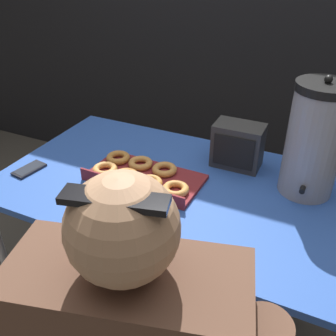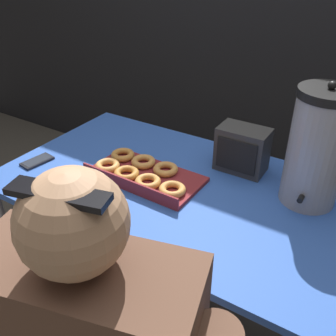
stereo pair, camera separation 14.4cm
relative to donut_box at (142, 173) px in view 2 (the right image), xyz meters
name	(u,v)px [view 2 (the right image)]	position (x,y,z in m)	size (l,w,h in m)	color
ground_plane	(174,310)	(0.14, 0.03, -0.77)	(12.00, 12.00, 0.00)	#4C473F
back_wall	(287,14)	(0.14, 1.23, 0.44)	(6.00, 0.11, 2.40)	black
folding_table	(176,194)	(0.14, 0.03, -0.07)	(1.38, 0.81, 0.75)	#2D56B2
donut_box	(142,173)	(0.00, 0.00, 0.00)	(0.45, 0.25, 0.05)	maroon
coffee_urn	(317,149)	(0.59, 0.20, 0.19)	(0.20, 0.23, 0.44)	#939399
cell_phone	(37,161)	(-0.45, -0.14, -0.01)	(0.09, 0.14, 0.01)	black
space_heater	(242,149)	(0.30, 0.27, 0.07)	(0.20, 0.13, 0.18)	#333333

